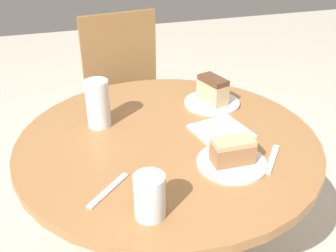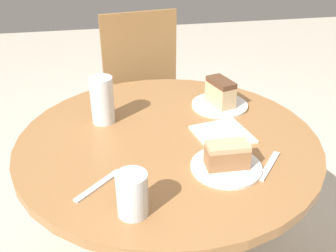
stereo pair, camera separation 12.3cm
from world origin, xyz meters
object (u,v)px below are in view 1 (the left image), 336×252
(plate_near, at_px, (232,163))
(chair, at_px, (130,102))
(glass_lemonade, at_px, (98,106))
(plate_far, at_px, (212,103))
(cake_slice_far, at_px, (213,90))
(glass_water, at_px, (150,198))
(cake_slice_near, at_px, (233,151))

(plate_near, bearing_deg, chair, 95.20)
(plate_near, relative_size, glass_lemonade, 1.25)
(plate_far, height_order, cake_slice_far, cake_slice_far)
(plate_far, xyz_separation_m, glass_water, (-0.37, -0.51, 0.05))
(chair, height_order, cake_slice_far, chair)
(chair, bearing_deg, plate_near, -92.61)
(plate_near, distance_m, cake_slice_near, 0.04)
(cake_slice_near, bearing_deg, chair, 95.20)
(glass_lemonade, bearing_deg, glass_water, -84.25)
(cake_slice_near, bearing_deg, plate_far, 75.45)
(cake_slice_near, relative_size, glass_lemonade, 0.74)
(plate_near, xyz_separation_m, glass_water, (-0.27, -0.13, 0.05))
(cake_slice_near, distance_m, cake_slice_far, 0.39)
(chair, distance_m, cake_slice_far, 0.71)
(plate_near, distance_m, cake_slice_far, 0.39)
(cake_slice_far, bearing_deg, plate_far, -135.00)
(cake_slice_far, bearing_deg, cake_slice_near, -104.55)
(cake_slice_near, relative_size, glass_water, 1.05)
(chair, xyz_separation_m, plate_far, (0.19, -0.61, 0.25))
(plate_far, distance_m, cake_slice_far, 0.05)
(glass_water, bearing_deg, cake_slice_far, 53.85)
(plate_near, bearing_deg, plate_far, 75.45)
(chair, height_order, cake_slice_near, chair)
(chair, distance_m, plate_near, 1.02)
(plate_far, relative_size, cake_slice_near, 1.72)
(cake_slice_far, bearing_deg, plate_near, -104.55)
(plate_far, relative_size, glass_water, 1.81)
(cake_slice_near, bearing_deg, glass_lemonade, 133.51)
(plate_far, bearing_deg, plate_near, -104.55)
(plate_near, bearing_deg, glass_lemonade, 133.51)
(chair, distance_m, cake_slice_near, 1.03)
(cake_slice_near, bearing_deg, glass_water, -154.15)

